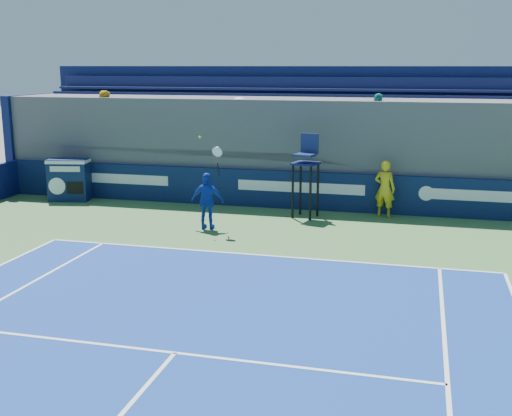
% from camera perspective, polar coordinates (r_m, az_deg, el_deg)
% --- Properties ---
extents(ball_person, '(0.70, 0.55, 1.70)m').
position_cam_1_polar(ball_person, '(19.34, 11.37, 1.70)').
color(ball_person, gold).
rests_on(ball_person, apron).
extents(back_hoarding, '(20.40, 0.21, 1.20)m').
position_cam_1_polar(back_hoarding, '(20.10, 4.00, 1.56)').
color(back_hoarding, '#0B1841').
rests_on(back_hoarding, ground).
extents(match_clock, '(1.44, 0.96, 1.40)m').
position_cam_1_polar(match_clock, '(22.25, -16.27, 2.53)').
color(match_clock, '#0D1C45').
rests_on(match_clock, ground).
extents(umpire_chair, '(0.84, 0.84, 2.48)m').
position_cam_1_polar(umpire_chair, '(18.86, 4.48, 3.69)').
color(umpire_chair, black).
rests_on(umpire_chair, ground).
extents(tennis_player, '(0.96, 0.41, 2.57)m').
position_cam_1_polar(tennis_player, '(17.61, -4.33, 0.64)').
color(tennis_player, '#1436A9').
rests_on(tennis_player, apron).
extents(stadium_seating, '(21.00, 4.05, 4.40)m').
position_cam_1_polar(stadium_seating, '(21.90, 4.99, 5.72)').
color(stadium_seating, '#55545A').
rests_on(stadium_seating, ground).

